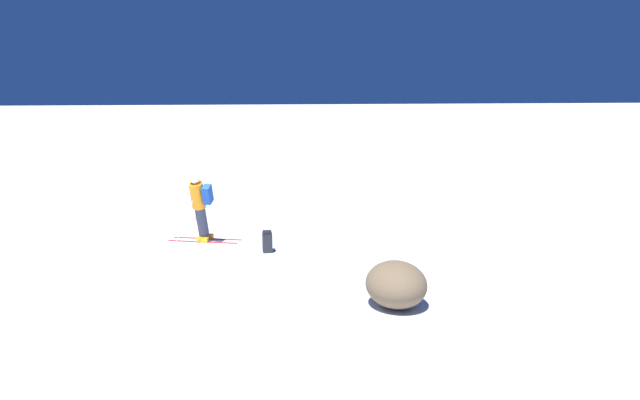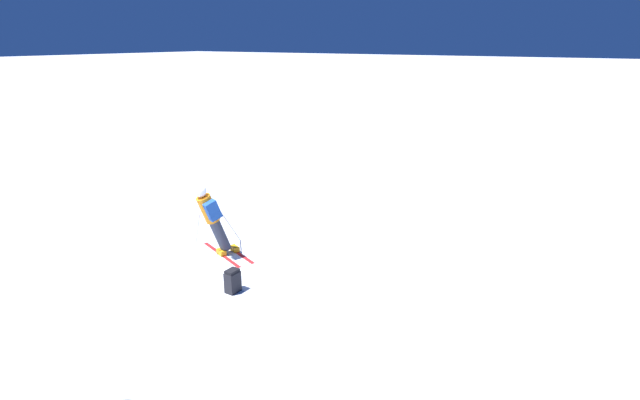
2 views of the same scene
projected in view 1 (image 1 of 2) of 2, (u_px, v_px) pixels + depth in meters
ground_plane at (206, 255)px, 14.38m from camera, size 300.00×300.00×0.00m
skier at (200, 203)px, 15.25m from camera, size 1.57×1.85×1.88m
spare_backpack at (267, 242)px, 14.65m from camera, size 0.31×0.23×0.50m
exposed_boulder_0 at (396, 284)px, 10.91m from camera, size 1.25×1.06×0.81m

